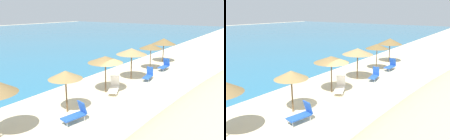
% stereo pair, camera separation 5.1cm
% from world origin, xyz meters
% --- Properties ---
extents(ground_plane, '(160.00, 160.00, 0.00)m').
position_xyz_m(ground_plane, '(0.00, 0.00, 0.00)').
color(ground_plane, beige).
extents(beach_umbrella_2, '(1.96, 1.96, 2.50)m').
position_xyz_m(beach_umbrella_2, '(-3.41, 1.68, 2.26)').
color(beach_umbrella_2, brown).
rests_on(beach_umbrella_2, ground_plane).
extents(beach_umbrella_3, '(2.51, 2.51, 2.69)m').
position_xyz_m(beach_umbrella_3, '(0.52, 1.75, 2.45)').
color(beach_umbrella_3, brown).
rests_on(beach_umbrella_3, ground_plane).
extents(beach_umbrella_4, '(2.62, 2.62, 2.70)m').
position_xyz_m(beach_umbrella_4, '(4.43, 1.88, 2.43)').
color(beach_umbrella_4, brown).
rests_on(beach_umbrella_4, ground_plane).
extents(beach_umbrella_5, '(2.29, 2.29, 2.60)m').
position_xyz_m(beach_umbrella_5, '(8.37, 1.95, 2.36)').
color(beach_umbrella_5, brown).
rests_on(beach_umbrella_5, ground_plane).
extents(beach_umbrella_6, '(2.70, 2.70, 2.72)m').
position_xyz_m(beach_umbrella_6, '(12.38, 2.25, 2.39)').
color(beach_umbrella_6, brown).
rests_on(beach_umbrella_6, ground_plane).
extents(lounge_chair_0, '(1.56, 0.72, 1.14)m').
position_xyz_m(lounge_chair_0, '(8.96, 0.68, 0.48)').
color(lounge_chair_0, blue).
rests_on(lounge_chair_0, ground_plane).
extents(lounge_chair_1, '(1.39, 0.77, 1.09)m').
position_xyz_m(lounge_chair_1, '(5.02, 0.52, 0.45)').
color(lounge_chair_1, blue).
rests_on(lounge_chair_1, ground_plane).
extents(lounge_chair_2, '(1.80, 1.33, 1.12)m').
position_xyz_m(lounge_chair_2, '(0.87, 1.26, 0.41)').
color(lounge_chair_2, white).
rests_on(lounge_chair_2, ground_plane).
extents(lounge_chair_3, '(1.47, 0.86, 1.06)m').
position_xyz_m(lounge_chair_3, '(-4.00, 0.38, 0.46)').
color(lounge_chair_3, blue).
rests_on(lounge_chair_3, ground_plane).
extents(cooler_box, '(0.56, 0.51, 0.37)m').
position_xyz_m(cooler_box, '(1.75, -2.24, 0.19)').
color(cooler_box, white).
rests_on(cooler_box, ground_plane).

